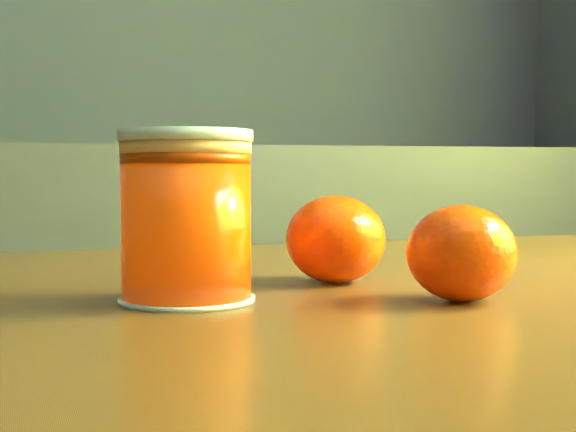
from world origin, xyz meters
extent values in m
cube|color=brown|center=(0.85, 0.31, 0.75)|extent=(1.11, 0.84, 0.04)
cylinder|color=#FF4305|center=(0.67, 0.26, 0.81)|extent=(0.08, 0.08, 0.09)
cylinder|color=#FFAE68|center=(0.67, 0.26, 0.87)|extent=(0.08, 0.08, 0.01)
cylinder|color=silver|center=(0.67, 0.26, 0.87)|extent=(0.09, 0.09, 0.01)
ellipsoid|color=#FF4205|center=(0.79, 0.33, 0.80)|extent=(0.09, 0.09, 0.07)
ellipsoid|color=#FF4205|center=(0.84, 0.23, 0.80)|extent=(0.09, 0.09, 0.06)
camera|label=1|loc=(0.62, -0.25, 0.85)|focal=50.00mm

